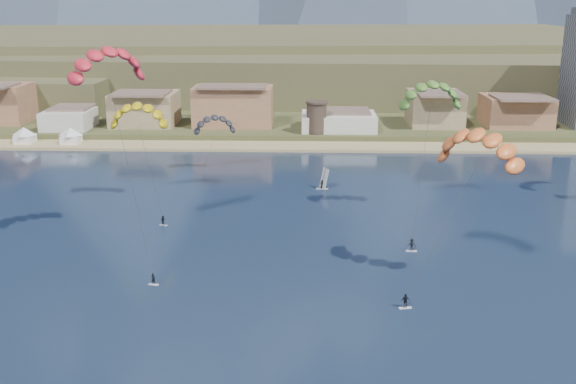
{
  "coord_description": "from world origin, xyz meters",
  "views": [
    {
      "loc": [
        2.84,
        -60.6,
        37.47
      ],
      "look_at": [
        0.0,
        32.0,
        10.0
      ],
      "focal_mm": 41.77,
      "sensor_mm": 36.0,
      "label": 1
    }
  ],
  "objects_px": {
    "watchtower": "(317,117)",
    "kitesurfer_yellow": "(138,112)",
    "kitesurfer_red": "(107,59)",
    "windsurfer": "(323,183)",
    "kitesurfer_green": "(431,92)",
    "kitesurfer_orange": "(480,142)"
  },
  "relations": [
    {
      "from": "watchtower",
      "to": "kitesurfer_red",
      "type": "distance_m",
      "value": 88.75
    },
    {
      "from": "kitesurfer_red",
      "to": "kitesurfer_green",
      "type": "xyz_separation_m",
      "value": [
        48.6,
        17.27,
        -6.86
      ]
    },
    {
      "from": "kitesurfer_yellow",
      "to": "kitesurfer_orange",
      "type": "height_order",
      "value": "kitesurfer_orange"
    },
    {
      "from": "watchtower",
      "to": "kitesurfer_yellow",
      "type": "xyz_separation_m",
      "value": [
        -32.74,
        -56.13,
        10.8
      ]
    },
    {
      "from": "watchtower",
      "to": "kitesurfer_yellow",
      "type": "height_order",
      "value": "kitesurfer_yellow"
    },
    {
      "from": "kitesurfer_red",
      "to": "kitesurfer_orange",
      "type": "xyz_separation_m",
      "value": [
        50.04,
        -10.44,
        -9.27
      ]
    },
    {
      "from": "watchtower",
      "to": "windsurfer",
      "type": "relative_size",
      "value": 2.02
    },
    {
      "from": "watchtower",
      "to": "kitesurfer_yellow",
      "type": "relative_size",
      "value": 0.39
    },
    {
      "from": "kitesurfer_orange",
      "to": "windsurfer",
      "type": "relative_size",
      "value": 5.52
    },
    {
      "from": "kitesurfer_yellow",
      "to": "kitesurfer_green",
      "type": "xyz_separation_m",
      "value": [
        50.89,
        -6.9,
        4.71
      ]
    },
    {
      "from": "kitesurfer_red",
      "to": "windsurfer",
      "type": "height_order",
      "value": "kitesurfer_red"
    },
    {
      "from": "kitesurfer_yellow",
      "to": "kitesurfer_green",
      "type": "height_order",
      "value": "kitesurfer_green"
    },
    {
      "from": "kitesurfer_green",
      "to": "kitesurfer_red",
      "type": "bearing_deg",
      "value": -160.44
    },
    {
      "from": "kitesurfer_orange",
      "to": "kitesurfer_green",
      "type": "relative_size",
      "value": 0.87
    },
    {
      "from": "watchtower",
      "to": "kitesurfer_yellow",
      "type": "distance_m",
      "value": 65.88
    },
    {
      "from": "kitesurfer_red",
      "to": "kitesurfer_yellow",
      "type": "bearing_deg",
      "value": 95.41
    },
    {
      "from": "windsurfer",
      "to": "kitesurfer_red",
      "type": "bearing_deg",
      "value": -132.4
    },
    {
      "from": "kitesurfer_green",
      "to": "windsurfer",
      "type": "distance_m",
      "value": 31.78
    },
    {
      "from": "kitesurfer_red",
      "to": "kitesurfer_yellow",
      "type": "distance_m",
      "value": 26.9
    },
    {
      "from": "kitesurfer_yellow",
      "to": "windsurfer",
      "type": "relative_size",
      "value": 5.13
    },
    {
      "from": "kitesurfer_green",
      "to": "windsurfer",
      "type": "height_order",
      "value": "kitesurfer_green"
    },
    {
      "from": "watchtower",
      "to": "kitesurfer_orange",
      "type": "height_order",
      "value": "kitesurfer_orange"
    }
  ]
}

